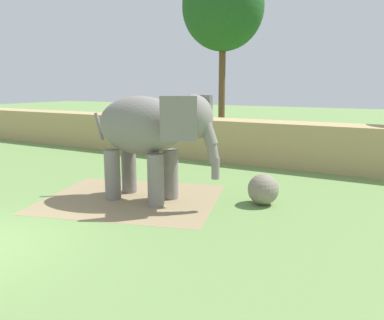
# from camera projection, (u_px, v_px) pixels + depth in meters

# --- Properties ---
(dirt_patch) EXTENTS (6.42, 5.82, 0.01)m
(dirt_patch) POSITION_uv_depth(u_px,v_px,m) (132.00, 198.00, 12.35)
(dirt_patch) COLOR #937F5B
(dirt_patch) RESTS_ON ground
(embankment_wall) EXTENTS (36.00, 1.80, 1.93)m
(embankment_wall) POSITION_uv_depth(u_px,v_px,m) (216.00, 139.00, 18.99)
(embankment_wall) COLOR tan
(embankment_wall) RESTS_ON ground
(elephant) EXTENTS (4.45, 1.87, 3.30)m
(elephant) POSITION_uv_depth(u_px,v_px,m) (150.00, 131.00, 11.81)
(elephant) COLOR gray
(elephant) RESTS_ON ground
(enrichment_ball) EXTENTS (0.93, 0.93, 0.93)m
(enrichment_ball) POSITION_uv_depth(u_px,v_px,m) (263.00, 189.00, 11.67)
(enrichment_ball) COLOR gray
(enrichment_ball) RESTS_ON ground
(tree_left_of_centre) EXTENTS (5.30, 5.30, 11.29)m
(tree_left_of_centre) POSITION_uv_depth(u_px,v_px,m) (223.00, 8.00, 25.08)
(tree_left_of_centre) COLOR brown
(tree_left_of_centre) RESTS_ON ground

